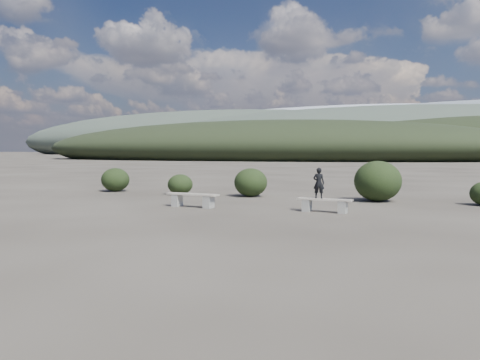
% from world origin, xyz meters
% --- Properties ---
extents(ground, '(1200.00, 1200.00, 0.00)m').
position_xyz_m(ground, '(0.00, 0.00, 0.00)').
color(ground, '#312C26').
rests_on(ground, ground).
extents(bench_left, '(1.97, 0.61, 0.48)m').
position_xyz_m(bench_left, '(-2.22, 4.99, 0.29)').
color(bench_left, gray).
rests_on(bench_left, ground).
extents(bench_right, '(1.81, 0.56, 0.44)m').
position_xyz_m(bench_right, '(2.40, 5.15, 0.27)').
color(bench_right, gray).
rests_on(bench_right, ground).
extents(seated_person, '(0.37, 0.25, 1.00)m').
position_xyz_m(seated_person, '(2.20, 5.17, 0.95)').
color(seated_person, black).
rests_on(seated_person, bench_right).
extents(shrub_a, '(1.14, 1.14, 0.93)m').
position_xyz_m(shrub_a, '(-4.75, 9.12, 0.47)').
color(shrub_a, black).
rests_on(shrub_a, ground).
extents(shrub_b, '(1.44, 1.44, 1.24)m').
position_xyz_m(shrub_b, '(-1.46, 9.33, 0.62)').
color(shrub_b, black).
rests_on(shrub_b, ground).
extents(shrub_d, '(1.83, 1.83, 1.60)m').
position_xyz_m(shrub_d, '(3.85, 9.14, 0.80)').
color(shrub_d, black).
rests_on(shrub_d, ground).
extents(shrub_f, '(1.36, 1.36, 1.15)m').
position_xyz_m(shrub_f, '(-8.53, 9.62, 0.57)').
color(shrub_f, black).
rests_on(shrub_f, ground).
extents(mountain_ridges, '(500.00, 400.00, 56.00)m').
position_xyz_m(mountain_ridges, '(-7.48, 339.06, 10.84)').
color(mountain_ridges, black).
rests_on(mountain_ridges, ground).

